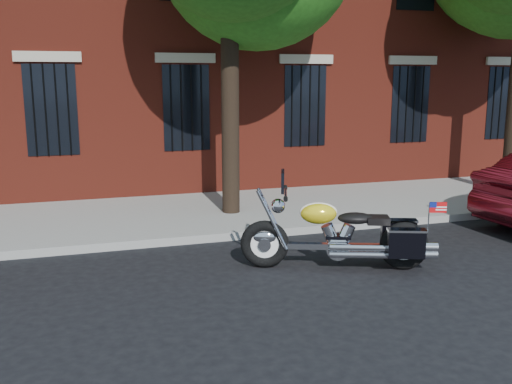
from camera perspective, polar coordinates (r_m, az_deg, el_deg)
name	(u,v)px	position (r m, az deg, el deg)	size (l,w,h in m)	color
ground	(247,263)	(9.16, -0.89, -7.13)	(120.00, 120.00, 0.00)	black
curb	(226,236)	(10.41, -3.03, -4.42)	(40.00, 0.16, 0.15)	gray
sidewalk	(204,213)	(12.18, -5.21, -2.11)	(40.00, 3.60, 0.15)	gray
motorcycle	(344,237)	(8.85, 8.82, -4.45)	(2.77, 1.54, 1.52)	black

